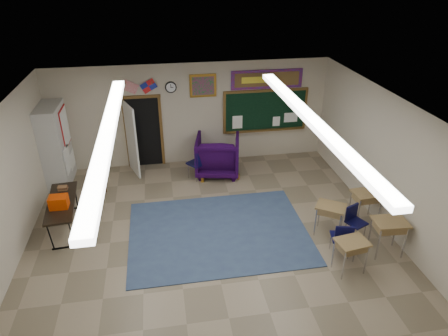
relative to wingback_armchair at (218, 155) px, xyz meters
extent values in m
plane|color=#86765C|center=(-0.62, -3.63, -0.56)|extent=(9.00, 9.00, 0.00)
cube|color=#B7AB94|center=(-0.62, 0.87, 0.94)|extent=(8.00, 0.04, 3.00)
cube|color=#B7AB94|center=(3.38, -3.63, 0.94)|extent=(0.04, 9.00, 3.00)
cube|color=white|center=(-0.62, -3.63, 2.44)|extent=(8.00, 9.00, 0.04)
cube|color=#374E69|center=(-0.42, -2.83, -0.55)|extent=(4.00, 3.00, 0.02)
cube|color=black|center=(-2.02, 0.86, 0.49)|extent=(0.95, 0.04, 2.10)
cube|color=silver|center=(-2.37, 0.42, 0.47)|extent=(0.35, 0.86, 2.05)
cube|color=brown|center=(1.58, 0.84, 0.94)|extent=(2.55, 0.05, 1.30)
cube|color=black|center=(1.58, 0.83, 0.94)|extent=(2.40, 0.03, 1.15)
cube|color=brown|center=(1.58, 0.78, 0.34)|extent=(2.40, 0.12, 0.04)
cube|color=#A40E0F|center=(1.58, 0.84, 1.89)|extent=(2.10, 0.04, 0.55)
cube|color=brown|center=(1.58, 0.83, 1.89)|extent=(1.90, 0.03, 0.40)
cube|color=#B07822|center=(-0.27, 0.84, 1.79)|extent=(0.75, 0.05, 0.65)
cube|color=#A51466|center=(-0.27, 0.83, 1.79)|extent=(0.62, 0.03, 0.52)
cylinder|color=black|center=(-1.17, 0.84, 1.79)|extent=(0.32, 0.05, 0.32)
cylinder|color=white|center=(-1.17, 0.83, 1.79)|extent=(0.26, 0.02, 0.26)
cube|color=#B8B8B3|center=(-4.34, 0.22, 0.54)|extent=(0.55, 1.25, 2.20)
imported|color=black|center=(0.00, 0.00, 0.00)|extent=(1.42, 1.44, 1.12)
cube|color=#997747|center=(2.00, -3.27, 0.17)|extent=(0.78, 0.73, 0.04)
cube|color=brown|center=(2.00, -3.27, 0.06)|extent=(0.67, 0.63, 0.12)
cube|color=#997747|center=(3.02, -2.94, 0.20)|extent=(0.68, 0.53, 0.04)
cube|color=brown|center=(3.02, -2.94, 0.09)|extent=(0.59, 0.45, 0.13)
cube|color=#997747|center=(1.93, -4.48, 0.15)|extent=(0.67, 0.54, 0.04)
cube|color=brown|center=(1.93, -4.48, 0.05)|extent=(0.58, 0.46, 0.12)
cube|color=#997747|center=(2.93, -4.10, 0.23)|extent=(0.71, 0.55, 0.04)
cube|color=brown|center=(2.93, -4.10, 0.11)|extent=(0.61, 0.47, 0.13)
cube|color=black|center=(-3.86, -2.06, 0.14)|extent=(0.73, 1.78, 0.05)
cube|color=#E74F04|center=(-3.84, -2.30, 0.29)|extent=(0.39, 0.29, 0.27)
cylinder|color=#4D2917|center=(-3.23, -0.61, 0.02)|extent=(0.34, 0.34, 0.04)
torus|color=#4D2917|center=(-3.23, -0.61, -0.36)|extent=(0.28, 0.28, 0.02)
camera|label=1|loc=(-1.53, -10.08, 4.99)|focal=32.00mm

